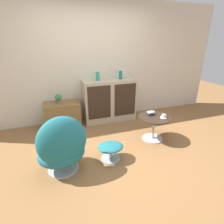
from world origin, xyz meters
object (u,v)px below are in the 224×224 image
object	(u,v)px
coffee_table	(154,125)
vase_leftmost	(98,76)
potted_plant	(58,98)
book_stack	(151,113)
tv_console	(63,115)
ottoman	(111,148)
egg_chair	(62,148)
vase_inner_left	(120,75)
sideboard	(109,100)
teacup	(164,116)

from	to	relation	value
coffee_table	vase_leftmost	bearing A→B (deg)	123.03
potted_plant	book_stack	world-z (taller)	potted_plant
tv_console	book_stack	world-z (taller)	tv_console
ottoman	book_stack	distance (m)	1.09
coffee_table	book_stack	distance (m)	0.23
egg_chair	potted_plant	size ratio (longest dim) A/B	4.50
potted_plant	book_stack	xyz separation A→B (m)	(1.60, -1.03, -0.15)
potted_plant	ottoman	bearing A→B (deg)	-66.23
coffee_table	egg_chair	bearing A→B (deg)	-167.53
ottoman	vase_inner_left	distance (m)	1.86
tv_console	vase_leftmost	xyz separation A→B (m)	(0.82, 0.01, 0.78)
egg_chair	ottoman	world-z (taller)	egg_chair
sideboard	vase_leftmost	xyz separation A→B (m)	(-0.26, 0.00, 0.57)
sideboard	tv_console	size ratio (longest dim) A/B	1.64
ottoman	potted_plant	distance (m)	1.67
sideboard	ottoman	distance (m)	1.57
vase_leftmost	ottoman	bearing A→B (deg)	-98.27
vase_leftmost	book_stack	world-z (taller)	vase_leftmost
potted_plant	coffee_table	bearing A→B (deg)	-35.44
sideboard	vase_inner_left	world-z (taller)	vase_inner_left
sideboard	egg_chair	xyz separation A→B (m)	(-1.19, -1.52, -0.08)
teacup	book_stack	xyz separation A→B (m)	(-0.15, 0.20, 0.01)
sideboard	coffee_table	size ratio (longest dim) A/B	2.03
potted_plant	book_stack	size ratio (longest dim) A/B	1.37
sideboard	tv_console	distance (m)	1.10
sideboard	teacup	size ratio (longest dim) A/B	9.85
sideboard	vase_leftmost	world-z (taller)	vase_leftmost
coffee_table	potted_plant	xyz separation A→B (m)	(-1.61, 1.15, 0.35)
vase_inner_left	coffee_table	bearing A→B (deg)	-79.21
book_stack	potted_plant	bearing A→B (deg)	147.19
teacup	coffee_table	bearing A→B (deg)	148.93
sideboard	vase_leftmost	bearing A→B (deg)	179.15
vase_inner_left	book_stack	xyz separation A→B (m)	(0.21, -1.04, -0.56)
vase_leftmost	teacup	distance (m)	1.63
tv_console	coffee_table	xyz separation A→B (m)	(1.57, -1.15, 0.03)
tv_console	potted_plant	xyz separation A→B (m)	(-0.05, 0.00, 0.38)
tv_console	coffee_table	size ratio (longest dim) A/B	1.24
sideboard	book_stack	distance (m)	1.14
vase_leftmost	potted_plant	bearing A→B (deg)	-179.56
egg_chair	sideboard	bearing A→B (deg)	51.91
ottoman	sideboard	bearing A→B (deg)	72.12
egg_chair	ottoman	bearing A→B (deg)	3.97
vase_inner_left	teacup	world-z (taller)	vase_inner_left
egg_chair	vase_inner_left	size ratio (longest dim) A/B	4.96
ottoman	coffee_table	world-z (taller)	coffee_table
ottoman	potted_plant	world-z (taller)	potted_plant
tv_console	ottoman	xyz separation A→B (m)	(0.60, -1.47, -0.07)
teacup	vase_leftmost	bearing A→B (deg)	125.69
egg_chair	vase_leftmost	distance (m)	1.90
tv_console	coffee_table	bearing A→B (deg)	-36.23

